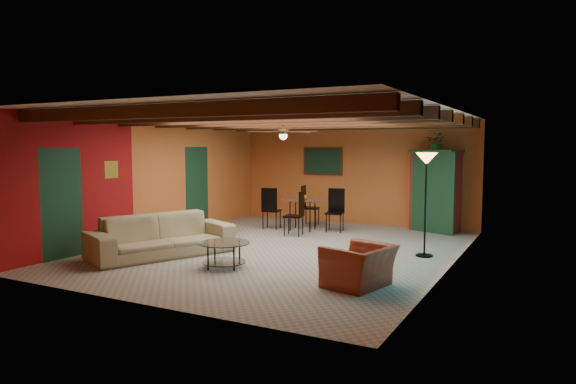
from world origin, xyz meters
The scene contains 11 objects.
room centered at (0.00, 0.11, 2.36)m, with size 6.52×8.01×2.71m.
sofa centered at (-1.77, -1.58, 0.39)m, with size 2.67×1.04×0.78m, color #8D7C5B.
armchair centered at (2.27, -1.86, 0.31)m, with size 0.95×0.83×0.62m, color maroon.
coffee_table centered at (-0.19, -1.80, 0.23)m, with size 0.88×0.88×0.45m, color white, non-canonical shape.
dining_table centered at (-0.71, 2.33, 0.53)m, with size 2.02×2.02×1.05m, color white, non-canonical shape.
armoire centered at (2.20, 3.70, 0.96)m, with size 1.10×0.54×1.93m, color maroon.
floor_lamp centered at (2.65, 0.70, 0.98)m, with size 0.40×0.40×1.97m, color black, non-canonical shape.
ceiling_fan centered at (0.00, 0.00, 2.36)m, with size 1.50×1.50×0.44m, color #472614, non-canonical shape.
painting centered at (-0.90, 3.96, 1.65)m, with size 1.05×0.03×0.65m, color black.
potted_plant centered at (2.20, 3.70, 2.16)m, with size 0.42×0.37×0.47m, color #26661E.
vase centered at (-0.71, 2.33, 1.15)m, with size 0.18×0.18×0.19m, color orange.
Camera 1 is at (4.83, -9.00, 2.10)m, focal length 32.20 mm.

